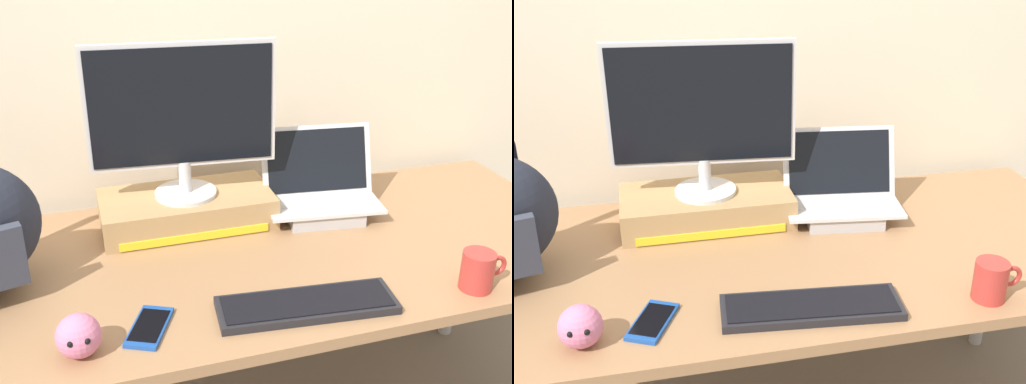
% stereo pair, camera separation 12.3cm
% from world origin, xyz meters
% --- Properties ---
extents(back_wall, '(7.00, 0.10, 2.60)m').
position_xyz_m(back_wall, '(0.00, 0.51, 1.30)').
color(back_wall, beige).
rests_on(back_wall, ground).
extents(desk, '(1.94, 0.82, 0.72)m').
position_xyz_m(desk, '(0.00, 0.00, 0.66)').
color(desk, '#99704C').
rests_on(desk, ground).
extents(toner_box_yellow, '(0.50, 0.25, 0.09)m').
position_xyz_m(toner_box_yellow, '(-0.14, 0.23, 0.77)').
color(toner_box_yellow, '#A88456').
rests_on(toner_box_yellow, desk).
extents(desktop_monitor, '(0.52, 0.18, 0.44)m').
position_xyz_m(desktop_monitor, '(-0.14, 0.23, 1.05)').
color(desktop_monitor, silver).
rests_on(desktop_monitor, toner_box_yellow).
extents(open_laptop, '(0.36, 0.26, 0.25)m').
position_xyz_m(open_laptop, '(0.26, 0.17, 0.77)').
color(open_laptop, '#ADADB2').
rests_on(open_laptop, desk).
extents(external_keyboard, '(0.43, 0.17, 0.02)m').
position_xyz_m(external_keyboard, '(0.03, -0.29, 0.73)').
color(external_keyboard, black).
rests_on(external_keyboard, desk).
extents(coffee_mug, '(0.12, 0.08, 0.10)m').
position_xyz_m(coffee_mug, '(0.47, -0.33, 0.77)').
color(coffee_mug, '#B2332D').
rests_on(coffee_mug, desk).
extents(cell_phone, '(0.13, 0.17, 0.01)m').
position_xyz_m(cell_phone, '(-0.33, -0.26, 0.72)').
color(cell_phone, '#19479E').
rests_on(cell_phone, desk).
extents(plush_toy, '(0.10, 0.10, 0.10)m').
position_xyz_m(plush_toy, '(-0.48, -0.30, 0.77)').
color(plush_toy, '#CC7099').
rests_on(plush_toy, desk).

